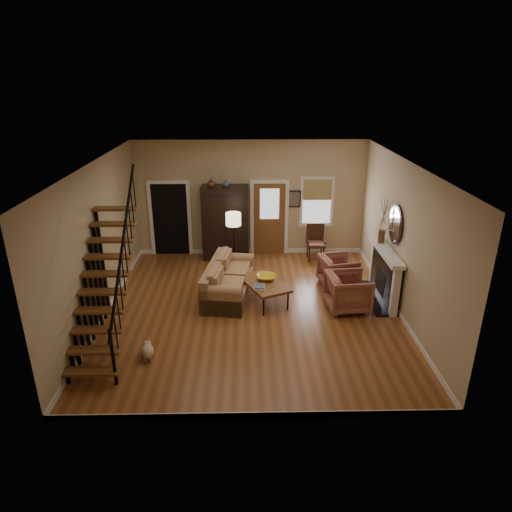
{
  "coord_description": "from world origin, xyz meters",
  "views": [
    {
      "loc": [
        -0.1,
        -9.11,
        5.0
      ],
      "look_at": [
        0.1,
        0.4,
        1.15
      ],
      "focal_mm": 32.0,
      "sensor_mm": 36.0,
      "label": 1
    }
  ],
  "objects_px": {
    "coffee_table": "(264,292)",
    "armchair_right": "(338,271)",
    "side_chair": "(316,243)",
    "sofa": "(229,280)",
    "armchair_left": "(348,292)",
    "armoire": "(226,223)",
    "floor_lamp": "(234,244)"
  },
  "relations": [
    {
      "from": "sofa",
      "to": "armchair_right",
      "type": "bearing_deg",
      "value": 19.46
    },
    {
      "from": "armchair_left",
      "to": "floor_lamp",
      "type": "xyz_separation_m",
      "value": [
        -2.6,
        1.96,
        0.42
      ]
    },
    {
      "from": "sofa",
      "to": "armchair_left",
      "type": "distance_m",
      "value": 2.79
    },
    {
      "from": "coffee_table",
      "to": "floor_lamp",
      "type": "distance_m",
      "value": 1.85
    },
    {
      "from": "coffee_table",
      "to": "side_chair",
      "type": "height_order",
      "value": "side_chair"
    },
    {
      "from": "armoire",
      "to": "armchair_right",
      "type": "distance_m",
      "value": 3.51
    },
    {
      "from": "coffee_table",
      "to": "side_chair",
      "type": "relative_size",
      "value": 1.29
    },
    {
      "from": "armchair_right",
      "to": "floor_lamp",
      "type": "xyz_separation_m",
      "value": [
        -2.61,
        0.73,
        0.46
      ]
    },
    {
      "from": "coffee_table",
      "to": "armchair_left",
      "type": "relative_size",
      "value": 1.42
    },
    {
      "from": "coffee_table",
      "to": "armchair_right",
      "type": "xyz_separation_m",
      "value": [
        1.88,
        0.86,
        0.13
      ]
    },
    {
      "from": "sofa",
      "to": "armchair_right",
      "type": "height_order",
      "value": "sofa"
    },
    {
      "from": "coffee_table",
      "to": "armchair_left",
      "type": "height_order",
      "value": "armchair_left"
    },
    {
      "from": "armoire",
      "to": "coffee_table",
      "type": "height_order",
      "value": "armoire"
    },
    {
      "from": "armchair_left",
      "to": "armchair_right",
      "type": "distance_m",
      "value": 1.23
    },
    {
      "from": "armoire",
      "to": "armchair_left",
      "type": "xyz_separation_m",
      "value": [
        2.86,
        -3.14,
        -0.63
      ]
    },
    {
      "from": "coffee_table",
      "to": "floor_lamp",
      "type": "relative_size",
      "value": 0.78
    },
    {
      "from": "floor_lamp",
      "to": "armchair_left",
      "type": "bearing_deg",
      "value": -37.01
    },
    {
      "from": "armoire",
      "to": "armchair_right",
      "type": "relative_size",
      "value": 2.47
    },
    {
      "from": "armoire",
      "to": "armchair_right",
      "type": "xyz_separation_m",
      "value": [
        2.87,
        -1.91,
        -0.66
      ]
    },
    {
      "from": "armchair_left",
      "to": "floor_lamp",
      "type": "height_order",
      "value": "floor_lamp"
    },
    {
      "from": "armchair_right",
      "to": "armoire",
      "type": "bearing_deg",
      "value": 45.06
    },
    {
      "from": "armoire",
      "to": "side_chair",
      "type": "height_order",
      "value": "armoire"
    },
    {
      "from": "armoire",
      "to": "sofa",
      "type": "relative_size",
      "value": 0.96
    },
    {
      "from": "sofa",
      "to": "side_chair",
      "type": "distance_m",
      "value": 3.27
    },
    {
      "from": "coffee_table",
      "to": "side_chair",
      "type": "distance_m",
      "value": 3.02
    },
    {
      "from": "coffee_table",
      "to": "armchair_right",
      "type": "height_order",
      "value": "armchair_right"
    },
    {
      "from": "sofa",
      "to": "floor_lamp",
      "type": "height_order",
      "value": "floor_lamp"
    },
    {
      "from": "sofa",
      "to": "coffee_table",
      "type": "xyz_separation_m",
      "value": [
        0.83,
        -0.34,
        -0.15
      ]
    },
    {
      "from": "armoire",
      "to": "armchair_left",
      "type": "bearing_deg",
      "value": -47.69
    },
    {
      "from": "armoire",
      "to": "sofa",
      "type": "bearing_deg",
      "value": -86.15
    },
    {
      "from": "armchair_right",
      "to": "side_chair",
      "type": "relative_size",
      "value": 0.83
    },
    {
      "from": "sofa",
      "to": "armchair_right",
      "type": "distance_m",
      "value": 2.75
    }
  ]
}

